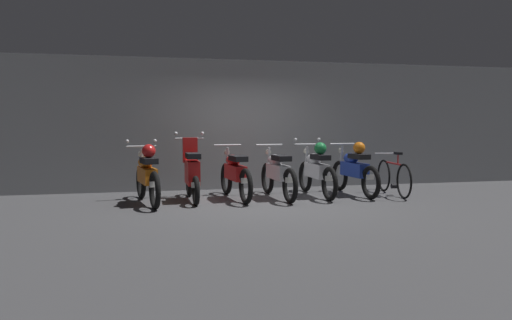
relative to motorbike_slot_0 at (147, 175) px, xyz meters
name	(u,v)px	position (x,y,z in m)	size (l,w,h in m)	color
ground_plane	(265,204)	(2.06, -0.50, -0.53)	(80.00, 80.00, 0.00)	#424244
back_wall	(241,125)	(2.06, 1.77, 0.90)	(16.00, 0.30, 2.85)	gray
motorbike_slot_0	(147,175)	(0.00, 0.00, 0.00)	(0.62, 1.93, 1.15)	black
motorbike_slot_1	(192,172)	(0.82, 0.21, 0.00)	(0.59, 1.68, 1.29)	black
motorbike_slot_2	(235,174)	(1.64, 0.20, -0.04)	(0.56, 1.95, 1.03)	black
motorbike_slot_3	(278,173)	(2.47, 0.12, -0.04)	(0.56, 1.95, 1.03)	black
motorbike_slot_4	(316,170)	(3.29, 0.20, 0.00)	(0.59, 1.95, 1.15)	black
motorbike_slot_5	(354,169)	(4.12, 0.24, 0.00)	(0.56, 1.95, 1.08)	black
bicycle	(393,177)	(4.88, 0.03, -0.17)	(0.50, 1.72, 0.89)	black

